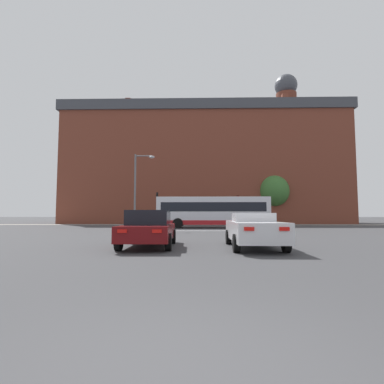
# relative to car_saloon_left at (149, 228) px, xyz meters

# --- Properties ---
(ground_plane) EXTENTS (400.00, 400.00, 0.00)m
(ground_plane) POSITION_rel_car_saloon_left_xyz_m (1.96, -9.81, -0.75)
(ground_plane) COLOR #3D3D3F
(stop_line_strip) EXTENTS (8.20, 0.30, 0.01)m
(stop_line_strip) POSITION_rel_car_saloon_left_xyz_m (1.96, 12.59, -0.75)
(stop_line_strip) COLOR silver
(stop_line_strip) RESTS_ON ground_plane
(far_pavement) EXTENTS (69.11, 2.50, 0.01)m
(far_pavement) POSITION_rel_car_saloon_left_xyz_m (1.96, 28.09, -0.75)
(far_pavement) COLOR gray
(far_pavement) RESTS_ON ground_plane
(brick_civic_building) EXTENTS (44.63, 13.70, 25.26)m
(brick_civic_building) POSITION_rel_car_saloon_left_xyz_m (3.12, 37.63, 8.72)
(brick_civic_building) COLOR brown
(brick_civic_building) RESTS_ON ground_plane
(car_saloon_left) EXTENTS (2.11, 4.58, 1.49)m
(car_saloon_left) POSITION_rel_car_saloon_left_xyz_m (0.00, 0.00, 0.00)
(car_saloon_left) COLOR #600C0F
(car_saloon_left) RESTS_ON ground_plane
(car_roadster_right) EXTENTS (1.97, 4.85, 1.38)m
(car_roadster_right) POSITION_rel_car_saloon_left_xyz_m (4.22, -0.27, -0.04)
(car_roadster_right) COLOR silver
(car_roadster_right) RESTS_ON ground_plane
(bus_crossing_lead) EXTENTS (11.20, 2.65, 3.10)m
(bus_crossing_lead) POSITION_rel_car_saloon_left_xyz_m (3.46, 18.08, 0.91)
(bus_crossing_lead) COLOR silver
(bus_crossing_lead) RESTS_ON ground_plane
(traffic_light_far_right) EXTENTS (0.26, 0.31, 3.87)m
(traffic_light_far_right) POSITION_rel_car_saloon_left_xyz_m (7.17, 27.04, 1.87)
(traffic_light_far_right) COLOR slate
(traffic_light_far_right) RESTS_ON ground_plane
(traffic_light_far_left) EXTENTS (0.26, 0.31, 4.31)m
(traffic_light_far_left) POSITION_rel_car_saloon_left_xyz_m (-3.51, 27.31, 2.14)
(traffic_light_far_left) COLOR slate
(traffic_light_far_left) RESTS_ON ground_plane
(street_lamp_junction) EXTENTS (1.79, 0.36, 6.68)m
(street_lamp_junction) POSITION_rel_car_saloon_left_xyz_m (-3.27, 13.79, 3.33)
(street_lamp_junction) COLOR slate
(street_lamp_junction) RESTS_ON ground_plane
(pedestrian_waiting) EXTENTS (0.45, 0.43, 1.80)m
(pedestrian_waiting) POSITION_rel_car_saloon_left_xyz_m (-4.44, 28.61, 0.31)
(pedestrian_waiting) COLOR brown
(pedestrian_waiting) RESTS_ON ground_plane
(pedestrian_walking_east) EXTENTS (0.45, 0.43, 1.85)m
(pedestrian_walking_east) POSITION_rel_car_saloon_left_xyz_m (-7.11, 28.36, 0.34)
(pedestrian_walking_east) COLOR black
(pedestrian_walking_east) RESTS_ON ground_plane
(tree_by_building) EXTENTS (4.31, 4.31, 7.07)m
(tree_by_building) POSITION_rel_car_saloon_left_xyz_m (13.04, 31.39, 4.04)
(tree_by_building) COLOR #4C3823
(tree_by_building) RESTS_ON ground_plane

